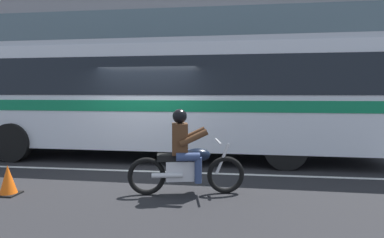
{
  "coord_description": "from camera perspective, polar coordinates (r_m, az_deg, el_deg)",
  "views": [
    {
      "loc": [
        2.23,
        -8.04,
        1.86
      ],
      "look_at": [
        1.21,
        -0.49,
        1.25
      ],
      "focal_mm": 30.79,
      "sensor_mm": 36.0,
      "label": 1
    }
  ],
  "objects": [
    {
      "name": "ground_plane",
      "position": [
        8.55,
        -7.7,
        -8.01
      ],
      "size": [
        60.0,
        60.0,
        0.0
      ],
      "primitive_type": "plane",
      "color": "black"
    },
    {
      "name": "sidewalk_curb",
      "position": [
        13.45,
        -1.93,
        -3.03
      ],
      "size": [
        28.0,
        3.8,
        0.15
      ],
      "primitive_type": "cube",
      "color": "#A39E93",
      "rests_on": "ground_plane"
    },
    {
      "name": "lane_center_stripe",
      "position": [
        7.98,
        -8.86,
        -8.9
      ],
      "size": [
        26.6,
        0.14,
        0.01
      ],
      "primitive_type": "cube",
      "color": "silver",
      "rests_on": "ground_plane"
    },
    {
      "name": "transit_bus",
      "position": [
        9.49,
        -5.63,
        4.72
      ],
      "size": [
        12.28,
        2.83,
        3.22
      ],
      "color": "silver",
      "rests_on": "ground_plane"
    },
    {
      "name": "motorcycle_with_rider",
      "position": [
        6.03,
        -1.11,
        -6.91
      ],
      "size": [
        2.12,
        0.76,
        1.56
      ],
      "color": "black",
      "rests_on": "ground_plane"
    },
    {
      "name": "traffic_cone",
      "position": [
        6.94,
        -29.25,
        -9.33
      ],
      "size": [
        0.36,
        0.36,
        0.55
      ],
      "color": "#EA590F",
      "rests_on": "ground_plane"
    }
  ]
}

